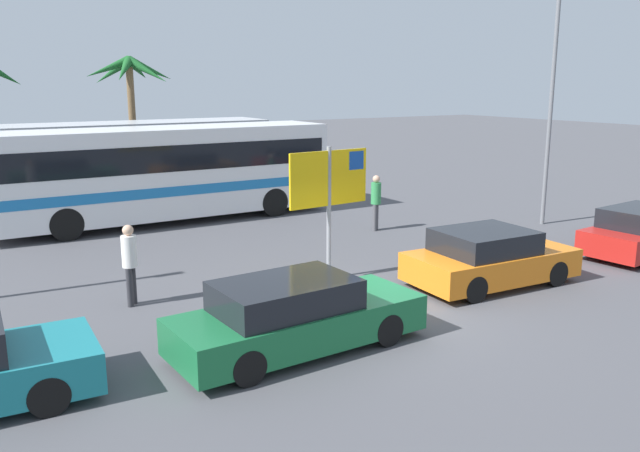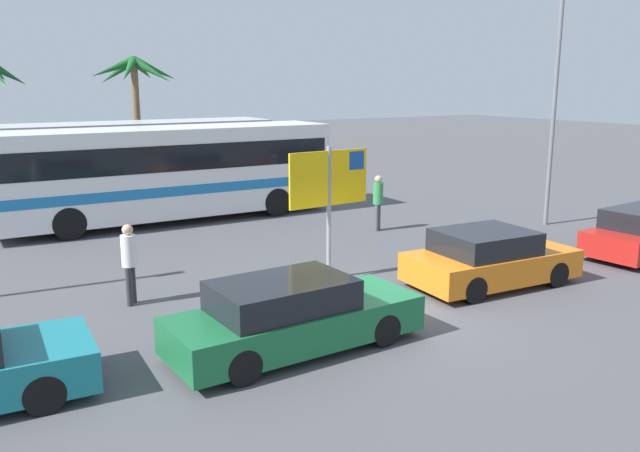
{
  "view_description": "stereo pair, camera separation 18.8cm",
  "coord_description": "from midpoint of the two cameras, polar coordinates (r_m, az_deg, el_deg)",
  "views": [
    {
      "loc": [
        -7.86,
        -10.23,
        4.67
      ],
      "look_at": [
        0.08,
        2.67,
        1.3
      ],
      "focal_mm": 36.51,
      "sensor_mm": 36.0,
      "label": 1
    },
    {
      "loc": [
        -7.7,
        -10.32,
        4.67
      ],
      "look_at": [
        0.08,
        2.67,
        1.3
      ],
      "focal_mm": 36.51,
      "sensor_mm": 36.0,
      "label": 2
    }
  ],
  "objects": [
    {
      "name": "palm_tree_inland",
      "position": [
        31.09,
        -16.44,
        12.13
      ],
      "size": [
        4.16,
        3.67,
        5.8
      ],
      "color": "brown",
      "rests_on": "ground"
    },
    {
      "name": "lamp_post_right_side",
      "position": [
        22.58,
        19.39,
        10.43
      ],
      "size": [
        0.56,
        0.2,
        7.56
      ],
      "color": "slate",
      "rests_on": "ground"
    },
    {
      "name": "pedestrian_by_bus",
      "position": [
        14.28,
        -16.71,
        -2.72
      ],
      "size": [
        0.32,
        0.32,
        1.76
      ],
      "rotation": [
        0.0,
        0.0,
        2.44
      ],
      "color": "#2D2D33",
      "rests_on": "ground"
    },
    {
      "name": "ferry_sign",
      "position": [
        15.35,
        0.58,
        3.76
      ],
      "size": [
        2.2,
        0.22,
        3.2
      ],
      "rotation": [
        0.0,
        0.0,
        0.07
      ],
      "color": "gray",
      "rests_on": "ground"
    },
    {
      "name": "bus_rear_coach",
      "position": [
        25.85,
        -17.24,
        5.58
      ],
      "size": [
        11.28,
        2.61,
        3.17
      ],
      "color": "silver",
      "rests_on": "ground"
    },
    {
      "name": "car_green",
      "position": [
        11.55,
        -2.66,
        -7.91
      ],
      "size": [
        4.65,
        1.87,
        1.32
      ],
      "rotation": [
        0.0,
        0.0,
        0.04
      ],
      "color": "#196638",
      "rests_on": "ground"
    },
    {
      "name": "bus_front_coach",
      "position": [
        22.63,
        -13.65,
        4.86
      ],
      "size": [
        11.28,
        2.61,
        3.17
      ],
      "color": "white",
      "rests_on": "ground"
    },
    {
      "name": "pedestrian_crossing_lot",
      "position": [
        20.75,
        4.67,
        2.47
      ],
      "size": [
        0.32,
        0.32,
        1.78
      ],
      "rotation": [
        0.0,
        0.0,
        2.21
      ],
      "color": "#4C4C51",
      "rests_on": "ground"
    },
    {
      "name": "car_orange",
      "position": [
        15.7,
        14.27,
        -2.74
      ],
      "size": [
        4.08,
        2.09,
        1.32
      ],
      "rotation": [
        0.0,
        0.0,
        -0.05
      ],
      "color": "orange",
      "rests_on": "ground"
    },
    {
      "name": "ground",
      "position": [
        13.71,
        5.24,
        -7.43
      ],
      "size": [
        120.0,
        120.0,
        0.0
      ],
      "primitive_type": "plane",
      "color": "#4C4C51"
    }
  ]
}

